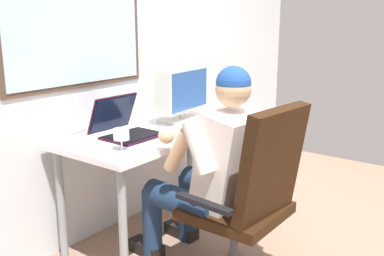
# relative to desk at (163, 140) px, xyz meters

# --- Properties ---
(wall_rear) EXTENTS (4.83, 0.08, 2.68)m
(wall_rear) POSITION_rel_desk_xyz_m (-0.04, 0.39, 0.68)
(wall_rear) COLOR silver
(wall_rear) RESTS_ON ground
(desk) EXTENTS (1.42, 0.65, 0.74)m
(desk) POSITION_rel_desk_xyz_m (0.00, 0.00, 0.00)
(desk) COLOR gray
(desk) RESTS_ON ground
(office_chair) EXTENTS (0.62, 0.61, 1.03)m
(office_chair) POSITION_rel_desk_xyz_m (-0.20, -0.80, -0.10)
(office_chair) COLOR black
(office_chair) RESTS_ON ground
(person_seated) EXTENTS (0.55, 0.84, 1.21)m
(person_seated) POSITION_rel_desk_xyz_m (-0.18, -0.52, -0.04)
(person_seated) COLOR #192D49
(person_seated) RESTS_ON ground
(crt_monitor) EXTENTS (0.48, 0.25, 0.38)m
(crt_monitor) POSITION_rel_desk_xyz_m (0.25, 0.03, 0.29)
(crt_monitor) COLOR beige
(crt_monitor) RESTS_ON desk
(laptop) EXTENTS (0.35, 0.36, 0.24)m
(laptop) POSITION_rel_desk_xyz_m (-0.28, 0.07, 0.14)
(laptop) COLOR black
(laptop) RESTS_ON desk
(wine_glass) EXTENTS (0.09, 0.09, 0.12)m
(wine_glass) POSITION_rel_desk_xyz_m (-0.52, -0.15, 0.16)
(wine_glass) COLOR silver
(wine_glass) RESTS_ON desk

